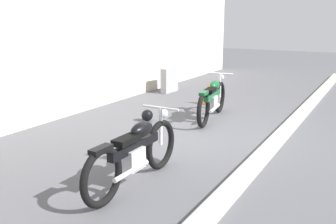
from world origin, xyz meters
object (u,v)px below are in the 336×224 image
Objects in this scene: stone_marker at (169,80)px; helmet at (147,115)px; motorcycle_green at (213,99)px; motorcycle_black at (135,153)px; traffic_cone at (209,94)px.

helmet is (-3.13, -1.20, -0.24)m from stone_marker.
motorcycle_green reaches higher than motorcycle_black.
stone_marker is 1.32× the size of traffic_cone.
traffic_cone is 1.52m from motorcycle_green.
traffic_cone is at bearing 18.45° from motorcycle_green.
helmet is at bearing 29.52° from motorcycle_black.
traffic_cone is (-0.95, -1.68, -0.09)m from stone_marker.
motorcycle_black is (-3.66, -0.45, -0.00)m from motorcycle_green.
helmet is 0.12× the size of motorcycle_black.
traffic_cone is at bearing -12.64° from helmet.
traffic_cone is 0.26× the size of motorcycle_green.
stone_marker reaches higher than traffic_cone.
motorcycle_green is at bearing -54.61° from helmet.
stone_marker is 0.35× the size of motorcycle_black.
helmet is at bearing 167.36° from traffic_cone.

